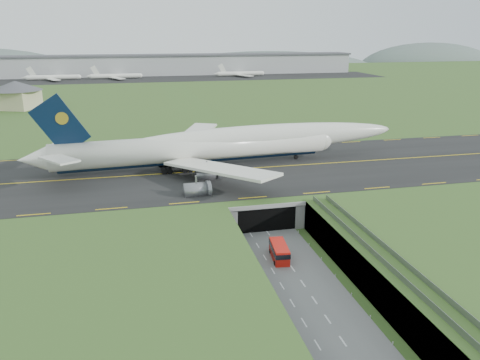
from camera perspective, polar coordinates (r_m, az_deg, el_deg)
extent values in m
plane|color=#456026|center=(88.11, 4.73, -8.42)|extent=(900.00, 900.00, 0.00)
cube|color=gray|center=(86.84, 4.78, -6.64)|extent=(800.00, 800.00, 6.00)
cube|color=slate|center=(81.75, 6.32, -10.59)|extent=(12.00, 75.00, 0.20)
cube|color=black|center=(115.70, -0.07, 1.33)|extent=(800.00, 44.00, 0.18)
cube|color=gray|center=(102.91, 1.65, -1.13)|extent=(16.00, 22.00, 1.00)
cube|color=gray|center=(102.31, -2.17, -2.73)|extent=(2.00, 22.00, 6.00)
cube|color=gray|center=(105.61, 5.32, -2.13)|extent=(2.00, 22.00, 6.00)
cube|color=black|center=(99.40, 2.35, -3.67)|extent=(12.00, 12.00, 5.00)
cube|color=#A8A8A3|center=(92.85, 3.35, -3.21)|extent=(17.00, 0.50, 0.80)
cube|color=#A8A8A3|center=(74.61, 17.40, -9.35)|extent=(3.00, 53.00, 0.50)
cube|color=gray|center=(73.62, 16.50, -8.99)|extent=(0.06, 53.00, 1.00)
cube|color=gray|center=(74.96, 18.39, -8.68)|extent=(0.06, 53.00, 1.00)
cylinder|color=#A8A8A3|center=(69.17, 21.16, -14.91)|extent=(0.90, 0.90, 5.60)
cylinder|color=#A8A8A3|center=(77.87, 16.28, -10.53)|extent=(0.90, 0.90, 5.60)
cylinder|color=#A8A8A3|center=(87.35, 12.52, -7.02)|extent=(0.90, 0.90, 5.60)
cylinder|color=white|center=(116.14, -5.51, 3.91)|extent=(68.23, 11.23, 6.40)
sphere|color=white|center=(127.05, 9.73, 4.94)|extent=(6.70, 6.70, 6.27)
cone|color=white|center=(114.99, -23.86, 2.32)|extent=(7.41, 6.56, 6.08)
ellipsoid|color=white|center=(120.65, 3.07, 5.19)|extent=(73.72, 11.11, 6.71)
ellipsoid|color=black|center=(126.44, 9.34, 5.27)|extent=(4.66, 3.11, 2.24)
cylinder|color=black|center=(116.75, -5.47, 2.72)|extent=(64.58, 7.29, 2.69)
cube|color=white|center=(132.02, -6.05, 5.13)|extent=(19.38, 29.99, 2.69)
cube|color=white|center=(121.30, -20.78, 4.15)|extent=(8.57, 11.88, 1.02)
cube|color=white|center=(101.75, -2.56, 1.40)|extent=(22.58, 28.72, 2.69)
cube|color=white|center=(106.76, -21.20, 2.38)|extent=(9.65, 11.71, 1.02)
cube|color=black|center=(112.76, -21.06, 6.29)|extent=(12.72, 1.51, 14.14)
cylinder|color=gold|center=(112.47, -20.89, 7.07)|extent=(2.84, 0.90, 2.80)
cylinder|color=slate|center=(126.31, -6.00, 3.11)|extent=(5.42, 3.66, 3.30)
cylinder|color=slate|center=(135.61, -8.83, 4.01)|extent=(5.42, 3.66, 3.30)
cylinder|color=slate|center=(108.41, -4.05, 0.70)|extent=(5.42, 3.66, 3.30)
cylinder|color=slate|center=(97.71, -5.36, -1.26)|extent=(5.42, 3.66, 3.30)
cylinder|color=black|center=(125.26, 6.83, 2.79)|extent=(1.13, 0.58, 1.10)
cube|color=black|center=(116.47, -7.61, 1.69)|extent=(6.48, 7.40, 1.40)
cube|color=red|center=(83.84, 4.81, -8.67)|extent=(3.22, 6.96, 2.69)
cube|color=black|center=(83.61, 4.82, -8.34)|extent=(3.29, 7.05, 0.90)
cube|color=black|center=(84.35, 4.79, -9.36)|extent=(3.00, 6.49, 0.45)
cylinder|color=black|center=(82.16, 4.29, -10.07)|extent=(0.40, 0.84, 0.81)
cylinder|color=black|center=(86.08, 3.73, -8.69)|extent=(0.40, 0.84, 0.81)
cylinder|color=black|center=(82.60, 5.91, -9.96)|extent=(0.40, 0.84, 0.81)
cylinder|color=black|center=(86.50, 5.27, -8.59)|extent=(0.40, 0.84, 0.81)
cube|color=#C2BB8C|center=(229.37, -25.52, 8.83)|extent=(19.63, 19.63, 8.08)
cone|color=#4C4C51|center=(228.70, -25.73, 10.32)|extent=(28.79, 28.79, 4.04)
cube|color=#B2B2B2|center=(376.91, -9.35, 13.65)|extent=(300.00, 22.00, 15.00)
cube|color=#4C4C51|center=(376.48, -9.40, 14.79)|extent=(302.00, 24.00, 1.20)
cube|color=black|center=(347.66, -8.94, 12.13)|extent=(320.00, 50.00, 0.08)
cylinder|color=white|center=(355.55, -21.81, 11.56)|extent=(34.00, 3.20, 3.20)
cylinder|color=white|center=(351.76, -14.90, 12.16)|extent=(34.00, 3.20, 3.20)
cylinder|color=white|center=(360.60, 0.05, 12.85)|extent=(34.00, 3.20, 3.20)
ellipsoid|color=#54645D|center=(527.26, 3.20, 13.04)|extent=(260.00, 91.00, 44.00)
ellipsoid|color=#54645D|center=(613.03, 21.94, 12.48)|extent=(180.00, 63.00, 60.00)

